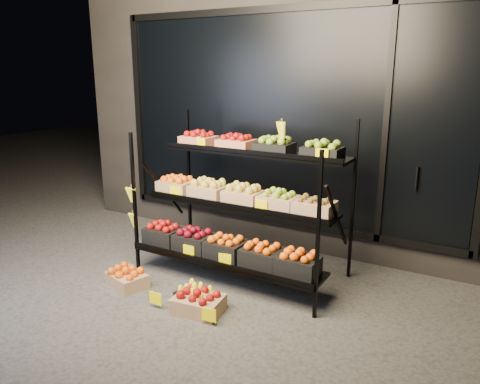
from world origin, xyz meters
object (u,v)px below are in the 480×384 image
Objects in this scene: floor_crate_midleft at (196,296)px; floor_crate_midright at (198,302)px; display_rack at (237,204)px; floor_crate_left at (127,277)px.

floor_crate_midright is at bearing -34.88° from floor_crate_midleft.
floor_crate_midright is (0.09, -0.86, -0.69)m from display_rack.
floor_crate_midright reaches higher than floor_crate_midleft.
floor_crate_left is at bearing -136.42° from display_rack.
floor_crate_midright is (0.10, -0.10, 0.01)m from floor_crate_midleft.
display_rack is 5.62× the size of floor_crate_midleft.
display_rack is 1.10m from floor_crate_midright.
floor_crate_midleft is at bearing 126.50° from floor_crate_midright.
display_rack is at bearing 59.89° from floor_crate_left.
floor_crate_midright is at bearing -83.78° from display_rack.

